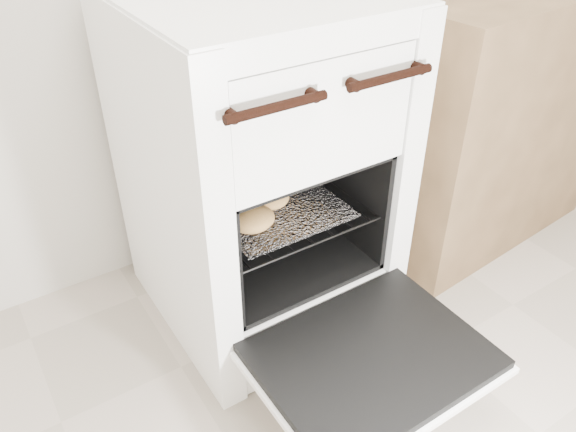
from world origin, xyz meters
The scene contains 6 objects.
stove centered at (0.01, 1.16, 0.46)m, with size 0.61×0.68×0.94m.
oven_door centered at (0.01, 0.64, 0.21)m, with size 0.55×0.43×0.04m.
oven_rack centered at (0.01, 1.09, 0.39)m, with size 0.45×0.43×0.01m.
foil_sheet centered at (0.01, 1.07, 0.40)m, with size 0.35×0.31×0.01m, color white.
baked_rolls centered at (-0.06, 1.05, 0.43)m, with size 0.25×0.22×0.06m.
counter centered at (0.88, 1.18, 0.43)m, with size 0.87×0.58×0.87m, color brown.
Camera 1 is at (-0.66, -0.02, 1.25)m, focal length 35.00 mm.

